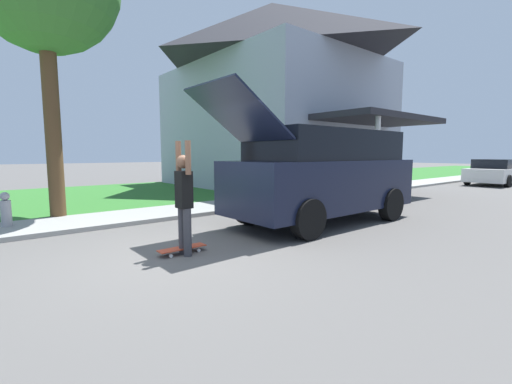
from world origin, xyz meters
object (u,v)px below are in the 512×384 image
Objects in this scene: skateboard at (182,248)px; fire_hydrant at (6,210)px; skateboarder at (184,197)px; car_down_street at (495,172)px; suv_parked at (324,174)px.

fire_hydrant is at bearing -151.50° from skateboard.
skateboarder reaches higher than fire_hydrant.
car_down_street is at bearing 81.83° from fire_hydrant.
car_down_street is 18.69m from skateboarder.
car_down_street is at bearing 93.04° from skateboarder.
skateboarder is at bearing -85.47° from suv_parked.
skateboard is at bearing -87.09° from suv_parked.
suv_parked is at bearing 92.91° from skateboard.
fire_hydrant is (-3.86, -2.10, 0.37)m from skateboard.
skateboarder reaches higher than skateboard.
car_down_street is at bearing 92.65° from suv_parked.
suv_parked is at bearing 94.53° from skateboarder.
skateboarder is at bearing 0.02° from skateboard.
skateboard is (-0.11, -0.00, -0.86)m from skateboarder.
suv_parked is 7.64× the size of fire_hydrant.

